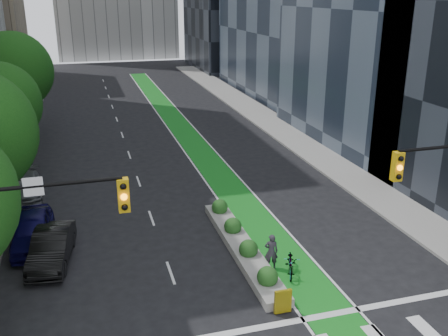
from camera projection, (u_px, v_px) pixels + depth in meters
sidewalk_left at (2, 161)px, 37.28m from camera, size 3.60×90.00×0.15m
sidewalk_right at (294, 137)px, 43.44m from camera, size 3.60×90.00×0.15m
bike_lane_paint at (183, 130)px, 45.69m from camera, size 2.20×70.00×0.01m
tree_far at (13, 71)px, 41.96m from camera, size 6.60×6.60×9.00m
median_planter at (242, 244)px, 24.30m from camera, size 1.20×10.26×1.10m
bicycle at (291, 263)px, 22.33m from camera, size 1.34×2.07×1.03m
cyclist at (271, 251)px, 22.63m from camera, size 0.71×0.57×1.71m
parked_car_left_near at (33, 230)px, 24.72m from camera, size 1.99×4.93×1.68m
parked_car_left_mid at (52, 247)px, 23.19m from camera, size 2.22×4.78×1.52m
parked_car_left_far at (27, 186)px, 30.87m from camera, size 2.10×4.51×1.28m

